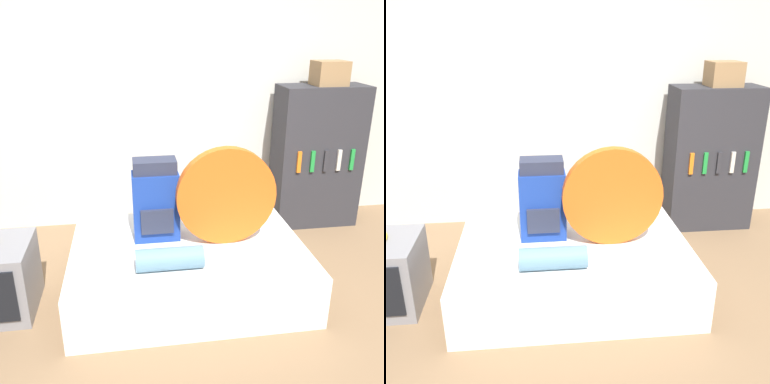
{
  "view_description": "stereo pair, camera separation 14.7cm",
  "coord_description": "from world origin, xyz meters",
  "views": [
    {
      "loc": [
        -0.38,
        -2.5,
        2.08
      ],
      "look_at": [
        0.09,
        0.54,
        0.87
      ],
      "focal_mm": 40.0,
      "sensor_mm": 36.0,
      "label": 1
    },
    {
      "loc": [
        -0.23,
        -2.52,
        2.08
      ],
      "look_at": [
        0.09,
        0.54,
        0.87
      ],
      "focal_mm": 40.0,
      "sensor_mm": 36.0,
      "label": 2
    }
  ],
  "objects": [
    {
      "name": "ground_plane",
      "position": [
        0.0,
        0.0,
        0.0
      ],
      "size": [
        16.0,
        16.0,
        0.0
      ],
      "primitive_type": "plane",
      "color": "#846647"
    },
    {
      "name": "cardboard_box",
      "position": [
        1.64,
        1.65,
        1.62
      ],
      "size": [
        0.31,
        0.28,
        0.24
      ],
      "color": "#99754C",
      "rests_on": "bookshelf"
    },
    {
      "name": "backpack",
      "position": [
        -0.19,
        0.7,
        0.75
      ],
      "size": [
        0.37,
        0.24,
        0.67
      ],
      "color": "navy",
      "rests_on": "bed"
    },
    {
      "name": "bed",
      "position": [
        0.05,
        0.54,
        0.21
      ],
      "size": [
        1.86,
        1.34,
        0.42
      ],
      "color": "white",
      "rests_on": "ground_plane"
    },
    {
      "name": "tent_bag",
      "position": [
        0.36,
        0.54,
        0.82
      ],
      "size": [
        0.79,
        0.09,
        0.79
      ],
      "color": "#E05B19",
      "rests_on": "bed"
    },
    {
      "name": "bookshelf",
      "position": [
        1.61,
        1.66,
        0.75
      ],
      "size": [
        0.9,
        0.44,
        1.51
      ],
      "color": "#2D2D33",
      "rests_on": "ground_plane"
    },
    {
      "name": "sleeping_roll",
      "position": [
        -0.13,
        0.19,
        0.5
      ],
      "size": [
        0.49,
        0.17,
        0.17
      ],
      "color": "#5B849E",
      "rests_on": "bed"
    },
    {
      "name": "wall_back",
      "position": [
        0.0,
        1.98,
        1.3
      ],
      "size": [
        8.0,
        0.05,
        2.6
      ],
      "color": "silver",
      "rests_on": "ground_plane"
    }
  ]
}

